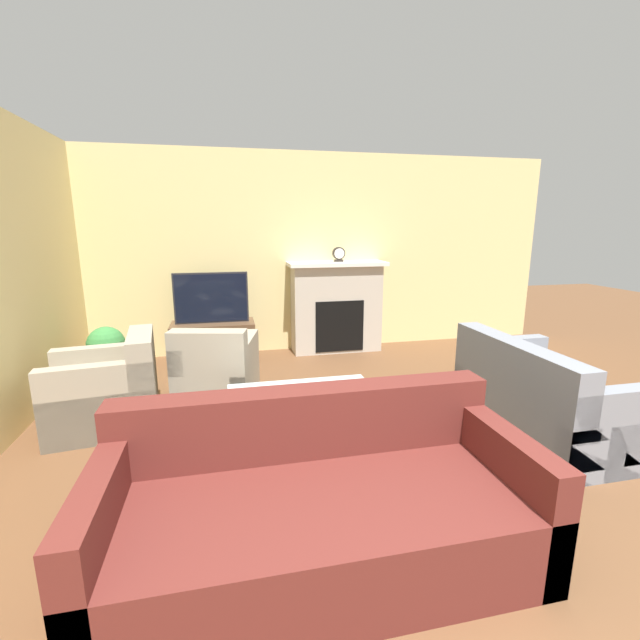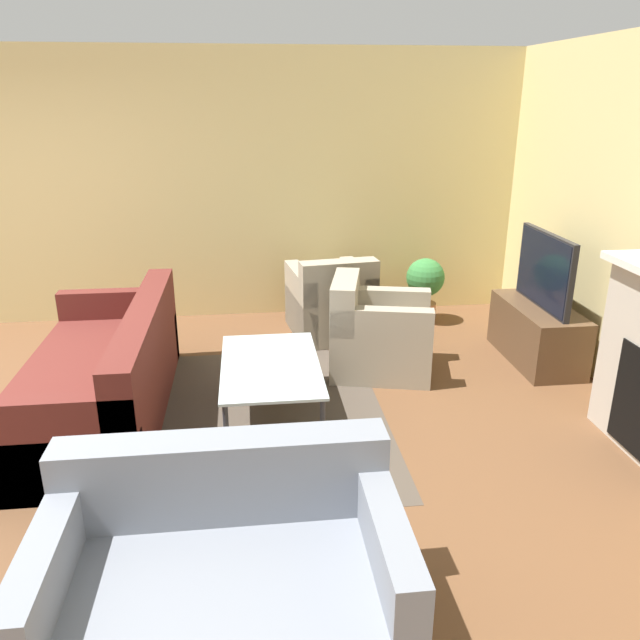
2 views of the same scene
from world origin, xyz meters
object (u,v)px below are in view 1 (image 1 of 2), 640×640
object	(u,v)px
couch_sectional	(319,508)
armchair_accent	(217,375)
couch_loveseat	(544,401)
armchair_by_window	(109,394)
potted_plant	(107,350)
coffee_table	(304,398)
mantel_clock	(339,254)
tv	(211,298)

from	to	relation	value
couch_sectional	armchair_accent	distance (m)	2.22
couch_loveseat	armchair_by_window	world-z (taller)	same
couch_sectional	armchair_by_window	bearing A→B (deg)	127.97
armchair_accent	potted_plant	distance (m)	1.39
couch_loveseat	armchair_accent	world-z (taller)	same
coffee_table	couch_loveseat	bearing A→B (deg)	-7.92
couch_sectional	potted_plant	world-z (taller)	couch_sectional
couch_sectional	mantel_clock	size ratio (longest dim) A/B	11.02
couch_loveseat	coffee_table	bearing A→B (deg)	82.08
coffee_table	couch_sectional	bearing A→B (deg)	-96.65
couch_sectional	couch_loveseat	bearing A→B (deg)	23.68
couch_loveseat	mantel_clock	xyz separation A→B (m)	(-1.05, 2.79, 1.06)
couch_sectional	armchair_by_window	size ratio (longest dim) A/B	2.30
couch_sectional	armchair_accent	world-z (taller)	same
couch_loveseat	mantel_clock	bearing A→B (deg)	20.71
armchair_accent	potted_plant	xyz separation A→B (m)	(-1.17, 0.74, 0.11)
couch_sectional	coffee_table	xyz separation A→B (m)	(0.14, 1.22, 0.10)
coffee_table	armchair_accent	bearing A→B (deg)	126.63
couch_loveseat	coffee_table	size ratio (longest dim) A/B	1.25
mantel_clock	armchair_by_window	bearing A→B (deg)	-144.06
coffee_table	armchair_by_window	bearing A→B (deg)	157.84
coffee_table	mantel_clock	bearing A→B (deg)	69.23
armchair_by_window	armchair_accent	world-z (taller)	same
couch_loveseat	armchair_accent	xyz separation A→B (m)	(-2.69, 1.21, 0.01)
couch_loveseat	armchair_by_window	bearing A→B (deg)	75.51
tv	armchair_accent	distance (m)	1.56
tv	coffee_table	bearing A→B (deg)	-72.46
couch_loveseat	armchair_by_window	size ratio (longest dim) A/B	1.56
couch_loveseat	couch_sectional	bearing A→B (deg)	113.68
armchair_by_window	coffee_table	world-z (taller)	armchair_by_window
armchair_accent	potted_plant	size ratio (longest dim) A/B	1.41
armchair_by_window	coffee_table	xyz separation A→B (m)	(1.61, -0.65, 0.08)
tv	couch_sectional	bearing A→B (deg)	-80.37
armchair_by_window	couch_sectional	bearing A→B (deg)	30.37
tv	mantel_clock	world-z (taller)	mantel_clock
mantel_clock	coffee_table	bearing A→B (deg)	-110.77
armchair_by_window	mantel_clock	size ratio (longest dim) A/B	4.80
tv	coffee_table	world-z (taller)	tv
potted_plant	couch_sectional	bearing A→B (deg)	-59.35
mantel_clock	couch_loveseat	bearing A→B (deg)	-69.29
tv	armchair_by_window	size ratio (longest dim) A/B	0.97
tv	armchair_by_window	world-z (taller)	tv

